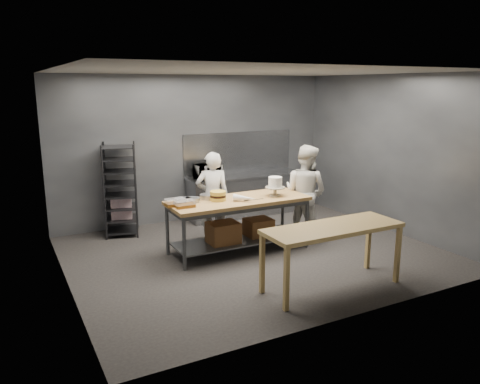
% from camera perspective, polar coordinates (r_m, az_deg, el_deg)
% --- Properties ---
extents(ground, '(6.00, 6.00, 0.00)m').
position_cam_1_polar(ground, '(8.02, 1.79, -7.45)').
color(ground, black).
rests_on(ground, ground).
extents(back_wall, '(6.00, 0.04, 3.00)m').
position_cam_1_polar(back_wall, '(9.86, -5.35, 5.32)').
color(back_wall, '#4C4F54').
rests_on(back_wall, ground).
extents(work_table, '(2.40, 0.90, 0.92)m').
position_cam_1_polar(work_table, '(7.95, -0.17, -3.30)').
color(work_table, olive).
rests_on(work_table, ground).
extents(near_counter, '(2.00, 0.70, 0.90)m').
position_cam_1_polar(near_counter, '(6.58, 11.26, -4.81)').
color(near_counter, olive).
rests_on(near_counter, ground).
extents(back_counter, '(2.60, 0.60, 0.90)m').
position_cam_1_polar(back_counter, '(10.19, 0.67, -0.38)').
color(back_counter, slate).
rests_on(back_counter, ground).
extents(splashback_panel, '(2.60, 0.02, 0.90)m').
position_cam_1_polar(splashback_panel, '(10.28, -0.12, 4.84)').
color(splashback_panel, slate).
rests_on(splashback_panel, back_counter).
extents(speed_rack, '(0.75, 0.79, 1.75)m').
position_cam_1_polar(speed_rack, '(9.07, -14.36, 0.18)').
color(speed_rack, black).
rests_on(speed_rack, ground).
extents(chef_behind, '(0.69, 0.57, 1.64)m').
position_cam_1_polar(chef_behind, '(8.45, -3.37, -0.60)').
color(chef_behind, silver).
rests_on(chef_behind, ground).
extents(chef_right, '(0.94, 1.04, 1.74)m').
position_cam_1_polar(chef_right, '(8.67, 7.97, -0.01)').
color(chef_right, white).
rests_on(chef_right, ground).
extents(microwave, '(0.54, 0.37, 0.30)m').
position_cam_1_polar(microwave, '(9.68, -3.90, 2.51)').
color(microwave, black).
rests_on(microwave, back_counter).
extents(frosted_cake_stand, '(0.34, 0.34, 0.33)m').
position_cam_1_polar(frosted_cake_stand, '(8.06, 4.31, 0.98)').
color(frosted_cake_stand, '#A79D86').
rests_on(frosted_cake_stand, work_table).
extents(layer_cake, '(0.26, 0.26, 0.16)m').
position_cam_1_polar(layer_cake, '(7.75, -2.69, -0.47)').
color(layer_cake, '#E6C049').
rests_on(layer_cake, work_table).
extents(cake_pans, '(0.75, 0.36, 0.07)m').
position_cam_1_polar(cake_pans, '(7.76, -5.44, -0.81)').
color(cake_pans, gray).
rests_on(cake_pans, work_table).
extents(piping_bag, '(0.35, 0.36, 0.12)m').
position_cam_1_polar(piping_bag, '(7.67, 0.57, -0.75)').
color(piping_bag, white).
rests_on(piping_bag, work_table).
extents(offset_spatula, '(0.36, 0.02, 0.02)m').
position_cam_1_polar(offset_spatula, '(7.77, 1.37, -0.99)').
color(offset_spatula, slate).
rests_on(offset_spatula, work_table).
extents(pastry_clamshells, '(0.41, 0.37, 0.11)m').
position_cam_1_polar(pastry_clamshells, '(7.43, -7.34, -1.34)').
color(pastry_clamshells, brown).
rests_on(pastry_clamshells, work_table).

